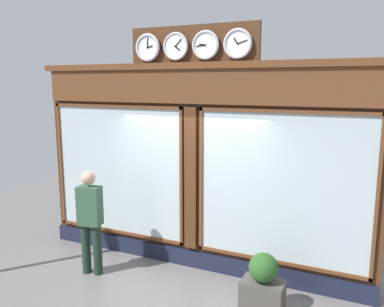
% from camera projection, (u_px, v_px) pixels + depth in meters
% --- Properties ---
extents(shop_facade, '(5.79, 0.42, 3.89)m').
position_uv_depth(shop_facade, '(195.00, 165.00, 6.41)').
color(shop_facade, '#4C2B16').
rests_on(shop_facade, ground_plane).
extents(pedestrian, '(0.40, 0.28, 1.69)m').
position_uv_depth(pedestrian, '(90.00, 218.00, 6.18)').
color(pedestrian, '#1C2F21').
rests_on(pedestrian, ground_plane).
extents(planter_box, '(0.56, 0.36, 0.45)m').
position_uv_depth(planter_box, '(262.00, 297.00, 5.22)').
color(planter_box, '#4C4742').
rests_on(planter_box, ground_plane).
extents(planter_shrub, '(0.39, 0.39, 0.39)m').
position_uv_depth(planter_shrub, '(263.00, 268.00, 5.14)').
color(planter_shrub, '#285623').
rests_on(planter_shrub, planter_box).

